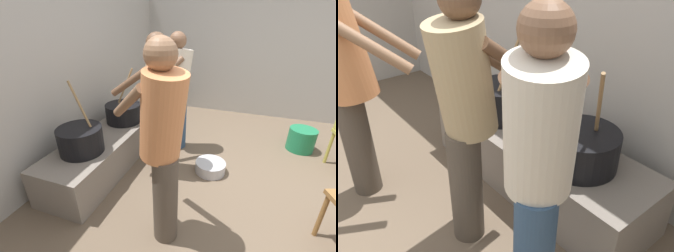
# 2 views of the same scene
# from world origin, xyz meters

# --- Properties ---
(ground_plane) EXTENTS (10.79, 10.79, 0.00)m
(ground_plane) POSITION_xyz_m (0.00, 0.00, 0.00)
(ground_plane) COLOR brown
(block_enclosure_rear) EXTENTS (5.60, 0.20, 2.20)m
(block_enclosure_rear) POSITION_xyz_m (0.00, 2.24, 1.10)
(block_enclosure_rear) COLOR #ADA8A0
(block_enclosure_rear) RESTS_ON ground_plane
(block_enclosure_right) EXTENTS (0.20, 4.69, 2.20)m
(block_enclosure_right) POSITION_xyz_m (2.70, 0.00, 1.10)
(block_enclosure_right) COLOR #ADA8A0
(block_enclosure_right) RESTS_ON ground_plane
(hearth_ledge) EXTENTS (1.84, 0.60, 0.42)m
(hearth_ledge) POSITION_xyz_m (0.22, 1.72, 0.21)
(hearth_ledge) COLOR slate
(hearth_ledge) RESTS_ON ground_plane
(cooking_pot_main) EXTENTS (0.46, 0.46, 0.70)m
(cooking_pot_main) POSITION_xyz_m (0.64, 1.71, 0.55)
(cooking_pot_main) COLOR black
(cooking_pot_main) RESTS_ON hearth_ledge
(cooking_pot_secondary) EXTENTS (0.45, 0.45, 0.72)m
(cooking_pot_secondary) POSITION_xyz_m (-0.19, 1.73, 0.56)
(cooking_pot_secondary) COLOR black
(cooking_pot_secondary) RESTS_ON hearth_ledge
(cook_in_orange_shirt) EXTENTS (0.65, 0.73, 1.60)m
(cook_in_orange_shirt) POSITION_xyz_m (-0.52, 0.71, 0.92)
(cook_in_orange_shirt) COLOR #4C4238
(cook_in_orange_shirt) RESTS_ON ground_plane
(cook_in_cream_shirt) EXTENTS (0.69, 0.68, 1.56)m
(cook_in_cream_shirt) POSITION_xyz_m (0.92, 1.05, 0.89)
(cook_in_cream_shirt) COLOR navy
(cook_in_cream_shirt) RESTS_ON ground_plane
(cook_in_tan_shirt) EXTENTS (0.41, 0.70, 1.58)m
(cook_in_tan_shirt) POSITION_xyz_m (0.32, 1.07, 0.90)
(cook_in_tan_shirt) COLOR #4C4238
(cook_in_tan_shirt) RESTS_ON ground_plane
(bucket_green_plastic) EXTENTS (0.35, 0.35, 0.32)m
(bucket_green_plastic) POSITION_xyz_m (1.42, -0.62, 0.16)
(bucket_green_plastic) COLOR #1E7A4C
(bucket_green_plastic) RESTS_ON ground_plane
(metal_mixing_bowl) EXTENTS (0.36, 0.36, 0.13)m
(metal_mixing_bowl) POSITION_xyz_m (0.48, 0.48, 0.07)
(metal_mixing_bowl) COLOR #B7B7BC
(metal_mixing_bowl) RESTS_ON ground_plane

